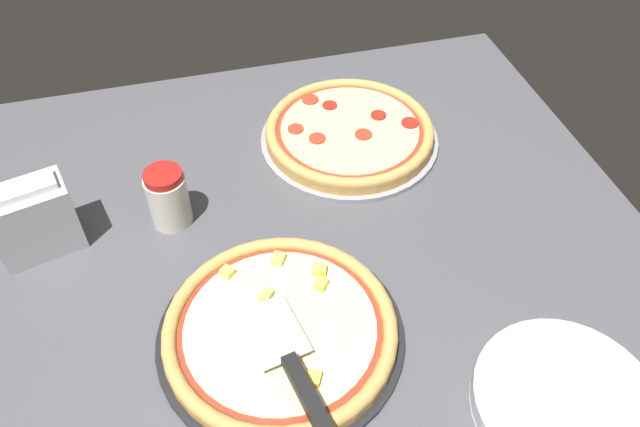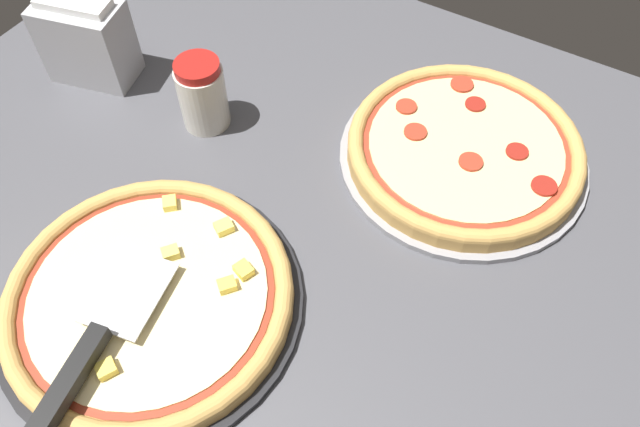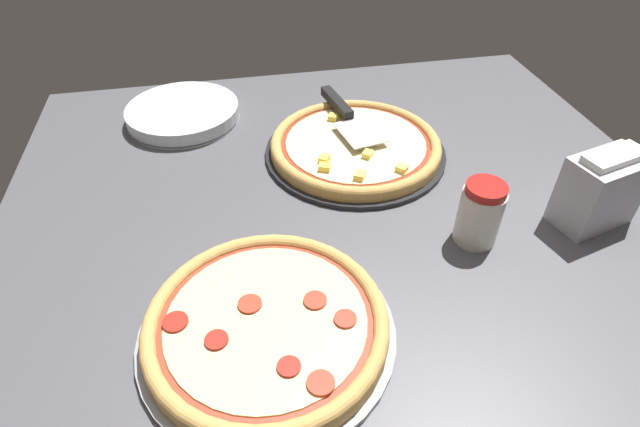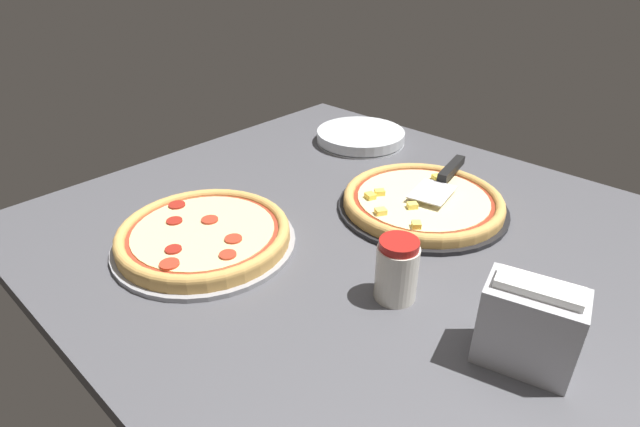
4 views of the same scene
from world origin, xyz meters
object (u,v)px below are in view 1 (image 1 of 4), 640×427
(plate_stack, at_px, (565,403))
(napkin_holder, at_px, (33,219))
(parmesan_shaker, at_px, (168,198))
(pizza_front, at_px, (280,328))
(serving_spatula, at_px, (298,379))
(pizza_back, at_px, (350,131))

(plate_stack, height_order, napkin_holder, napkin_holder)
(plate_stack, height_order, parmesan_shaker, parmesan_shaker)
(pizza_front, distance_m, parmesan_shaker, 0.32)
(plate_stack, xyz_separation_m, napkin_holder, (-0.71, 0.50, 0.05))
(serving_spatula, relative_size, plate_stack, 0.97)
(pizza_front, bearing_deg, pizza_back, 60.72)
(plate_stack, bearing_deg, parmesan_shaker, 133.96)
(pizza_back, bearing_deg, pizza_front, -119.28)
(pizza_back, distance_m, plate_stack, 0.64)
(pizza_front, xyz_separation_m, serving_spatula, (0.00, -0.10, 0.03))
(napkin_holder, bearing_deg, pizza_back, 12.81)
(pizza_back, xyz_separation_m, napkin_holder, (-0.59, -0.13, 0.04))
(pizza_back, relative_size, parmesan_shaker, 2.99)
(pizza_back, relative_size, serving_spatula, 1.37)
(pizza_back, xyz_separation_m, serving_spatula, (-0.23, -0.52, 0.02))
(pizza_front, xyz_separation_m, parmesan_shaker, (-0.13, 0.29, 0.03))
(serving_spatula, relative_size, napkin_holder, 1.69)
(pizza_back, height_order, napkin_holder, napkin_holder)
(pizza_back, bearing_deg, napkin_holder, -167.19)
(pizza_back, distance_m, serving_spatula, 0.57)
(serving_spatula, bearing_deg, plate_stack, -17.95)
(pizza_front, distance_m, pizza_back, 0.48)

